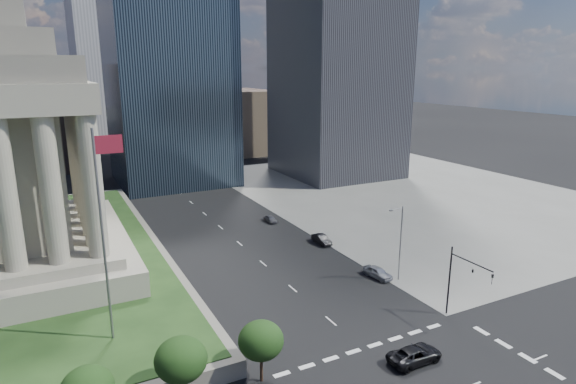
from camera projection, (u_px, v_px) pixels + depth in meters
ground at (162, 178)px, 121.49m from camera, size 500.00×500.00×0.00m
sidewalk_ne at (410, 192)px, 107.39m from camera, size 68.00×90.00×0.03m
flagpole at (104, 226)px, 43.09m from camera, size 2.52×0.24×20.00m
midrise_glass at (167, 54)px, 110.58m from camera, size 26.00×26.00×60.00m
building_filler_ne at (236, 121)px, 158.99m from camera, size 20.00×30.00×20.00m
building_filler_nw at (22, 117)px, 130.56m from camera, size 24.00×30.00×28.00m
traffic_signal_ne at (463, 276)px, 51.37m from camera, size 0.30×5.74×8.00m
street_lamp_north at (400, 239)px, 61.37m from camera, size 2.13×0.22×10.00m
pickup_truck at (415, 355)px, 45.09m from camera, size 5.49×2.59×1.52m
parked_sedan_near at (378, 272)px, 63.34m from camera, size 4.55×2.45×1.47m
parked_sedan_mid at (322, 239)px, 75.64m from camera, size 1.55×4.28×1.40m
parked_sedan_far at (270, 219)px, 86.31m from camera, size 3.58×1.45×1.22m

